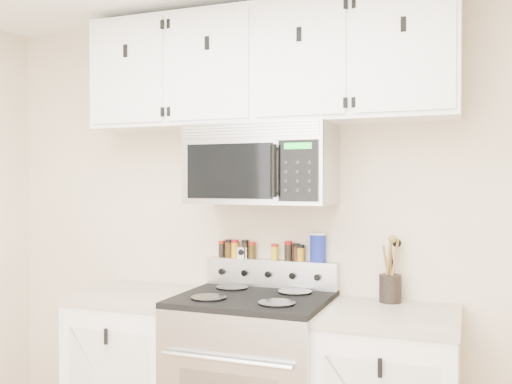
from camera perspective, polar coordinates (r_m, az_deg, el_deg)
back_wall at (r=3.23m, az=1.74°, el=-4.06°), size 3.50×0.01×2.50m
base_cabinet_left at (r=3.42m, az=-11.51°, el=-17.29°), size 0.64×0.62×0.92m
microwave at (r=3.04m, az=0.58°, el=2.79°), size 0.76×0.44×0.42m
upper_cabinets at (r=3.12m, az=0.73°, el=12.37°), size 2.00×0.35×0.62m
utensil_crock at (r=3.03m, az=13.28°, el=-9.15°), size 0.11×0.11×0.33m
kitchen_timer at (r=3.27m, az=-1.35°, el=-6.08°), size 0.06×0.06×0.06m
salt_canister at (r=3.13m, az=6.20°, el=-5.52°), size 0.09×0.09×0.16m
spice_jar_0 at (r=3.32m, az=-3.46°, el=-5.69°), size 0.04×0.04×0.09m
spice_jar_1 at (r=3.30m, az=-2.75°, el=-5.65°), size 0.05×0.05×0.10m
spice_jar_2 at (r=3.29m, az=-2.13°, el=-5.69°), size 0.04×0.04×0.10m
spice_jar_3 at (r=3.26m, az=-1.10°, el=-5.71°), size 0.04×0.04×0.11m
spice_jar_4 at (r=3.25m, az=-0.42°, el=-5.84°), size 0.04×0.04×0.10m
spice_jar_5 at (r=3.20m, az=1.86°, el=-5.99°), size 0.04×0.04×0.09m
spice_jar_6 at (r=3.17m, az=3.25°, el=-5.88°), size 0.05×0.05×0.11m
spice_jar_7 at (r=3.16m, az=4.08°, el=-6.02°), size 0.04×0.04×0.10m
spice_jar_8 at (r=3.16m, az=4.48°, el=-6.08°), size 0.04×0.04×0.09m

